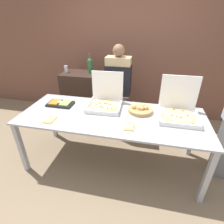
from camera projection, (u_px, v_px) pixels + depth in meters
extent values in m
plane|color=#847056|center=(112.00, 161.00, 2.74)|extent=(16.00, 16.00, 0.00)
cube|color=brown|center=(130.00, 50.00, 3.52)|extent=(10.00, 0.06, 2.80)
cube|color=#A8AAB2|center=(112.00, 116.00, 2.35)|extent=(2.48, 0.96, 0.02)
cube|color=#A8AAB2|center=(21.00, 148.00, 2.40)|extent=(0.06, 0.06, 0.80)
cube|color=#A8AAB2|center=(207.00, 178.00, 1.96)|extent=(0.06, 0.06, 0.80)
cube|color=#A8AAB2|center=(53.00, 117.00, 3.14)|extent=(0.06, 0.06, 0.80)
cube|color=#A8AAB2|center=(193.00, 134.00, 2.69)|extent=(0.06, 0.06, 0.80)
cube|color=white|center=(105.00, 107.00, 2.54)|extent=(0.49, 0.49, 0.02)
cube|color=white|center=(101.00, 113.00, 2.33)|extent=(0.47, 0.04, 0.04)
cube|color=white|center=(89.00, 104.00, 2.56)|extent=(0.04, 0.47, 0.04)
cube|color=white|center=(120.00, 106.00, 2.49)|extent=(0.04, 0.47, 0.04)
cube|color=white|center=(107.00, 86.00, 2.64)|extent=(0.47, 0.04, 0.45)
cylinder|color=#DBB26B|center=(105.00, 106.00, 2.53)|extent=(0.41, 0.41, 0.02)
cylinder|color=#F4D67F|center=(104.00, 105.00, 2.52)|extent=(0.36, 0.36, 0.00)
cylinder|color=maroon|center=(111.00, 105.00, 2.53)|extent=(0.03, 0.03, 0.00)
cylinder|color=maroon|center=(109.00, 104.00, 2.54)|extent=(0.03, 0.03, 0.00)
cylinder|color=maroon|center=(106.00, 103.00, 2.57)|extent=(0.03, 0.03, 0.00)
cylinder|color=maroon|center=(105.00, 103.00, 2.57)|extent=(0.03, 0.03, 0.00)
cylinder|color=maroon|center=(101.00, 103.00, 2.58)|extent=(0.03, 0.03, 0.00)
cylinder|color=maroon|center=(99.00, 103.00, 2.57)|extent=(0.03, 0.03, 0.00)
cylinder|color=maroon|center=(96.00, 105.00, 2.52)|extent=(0.03, 0.03, 0.00)
cylinder|color=maroon|center=(100.00, 106.00, 2.48)|extent=(0.03, 0.03, 0.00)
cylinder|color=maroon|center=(102.00, 107.00, 2.45)|extent=(0.03, 0.03, 0.00)
cylinder|color=maroon|center=(107.00, 108.00, 2.43)|extent=(0.03, 0.03, 0.00)
cylinder|color=maroon|center=(112.00, 108.00, 2.43)|extent=(0.03, 0.03, 0.00)
cube|color=white|center=(178.00, 117.00, 2.28)|extent=(0.50, 0.50, 0.02)
cube|color=white|center=(181.00, 125.00, 2.06)|extent=(0.50, 0.02, 0.04)
cube|color=white|center=(159.00, 113.00, 2.31)|extent=(0.02, 0.50, 0.04)
cube|color=white|center=(198.00, 117.00, 2.22)|extent=(0.02, 0.50, 0.04)
cube|color=white|center=(179.00, 92.00, 2.38)|extent=(0.50, 0.02, 0.47)
cylinder|color=#DBB26B|center=(178.00, 116.00, 2.27)|extent=(0.44, 0.44, 0.02)
cylinder|color=#F4D67F|center=(178.00, 115.00, 2.26)|extent=(0.38, 0.38, 0.00)
cylinder|color=maroon|center=(188.00, 116.00, 2.25)|extent=(0.03, 0.03, 0.00)
cylinder|color=maroon|center=(183.00, 111.00, 2.36)|extent=(0.03, 0.03, 0.00)
cylinder|color=maroon|center=(174.00, 109.00, 2.40)|extent=(0.03, 0.03, 0.00)
cylinder|color=maroon|center=(172.00, 115.00, 2.26)|extent=(0.03, 0.03, 0.00)
cylinder|color=maroon|center=(177.00, 117.00, 2.22)|extent=(0.03, 0.03, 0.00)
cylinder|color=maroon|center=(181.00, 118.00, 2.21)|extent=(0.03, 0.03, 0.00)
cylinder|color=white|center=(129.00, 127.00, 2.08)|extent=(0.23, 0.23, 0.01)
cube|color=#DBB26B|center=(129.00, 127.00, 2.08)|extent=(0.12, 0.17, 0.02)
cube|color=#F4D67F|center=(129.00, 126.00, 2.06)|extent=(0.09, 0.12, 0.01)
cylinder|color=white|center=(50.00, 121.00, 2.22)|extent=(0.24, 0.24, 0.01)
cube|color=#DBB26B|center=(50.00, 120.00, 2.21)|extent=(0.12, 0.17, 0.02)
cube|color=#F4D67F|center=(49.00, 119.00, 2.19)|extent=(0.09, 0.12, 0.01)
cube|color=black|center=(60.00, 104.00, 2.61)|extent=(0.37, 0.22, 0.03)
cube|color=orange|center=(55.00, 102.00, 2.62)|extent=(0.13, 0.18, 0.02)
cube|color=#8CC65B|center=(65.00, 103.00, 2.59)|extent=(0.13, 0.18, 0.02)
cylinder|color=white|center=(60.00, 102.00, 2.60)|extent=(0.07, 0.07, 0.02)
cylinder|color=tan|center=(140.00, 110.00, 2.42)|extent=(0.34, 0.34, 0.05)
sphere|color=tan|center=(146.00, 108.00, 2.39)|extent=(0.06, 0.06, 0.06)
sphere|color=tan|center=(143.00, 106.00, 2.43)|extent=(0.06, 0.06, 0.06)
sphere|color=tan|center=(140.00, 106.00, 2.42)|extent=(0.06, 0.06, 0.06)
sphere|color=tan|center=(134.00, 107.00, 2.41)|extent=(0.06, 0.06, 0.06)
sphere|color=tan|center=(139.00, 108.00, 2.38)|extent=(0.06, 0.06, 0.06)
sphere|color=tan|center=(142.00, 108.00, 2.37)|extent=(0.06, 0.06, 0.06)
cube|color=black|center=(85.00, 99.00, 3.51)|extent=(0.80, 0.48, 1.06)
cylinder|color=#2D6638|center=(90.00, 66.00, 3.23)|extent=(0.09, 0.09, 0.24)
cone|color=#2D6638|center=(90.00, 58.00, 3.15)|extent=(0.09, 0.09, 0.06)
cylinder|color=#2D6638|center=(90.00, 55.00, 3.13)|extent=(0.03, 0.03, 0.04)
cylinder|color=red|center=(90.00, 54.00, 3.12)|extent=(0.04, 0.04, 0.01)
cylinder|color=silver|center=(66.00, 69.00, 3.28)|extent=(0.07, 0.07, 0.12)
cylinder|color=silver|center=(66.00, 66.00, 3.25)|extent=(0.06, 0.06, 0.00)
cube|color=slate|center=(118.00, 114.00, 3.25)|extent=(0.28, 0.20, 0.78)
cube|color=#D1B27F|center=(118.00, 77.00, 2.91)|extent=(0.40, 0.22, 0.65)
cube|color=black|center=(118.00, 80.00, 2.93)|extent=(0.42, 0.24, 0.50)
sphere|color=brown|center=(119.00, 50.00, 2.70)|extent=(0.19, 0.19, 0.19)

